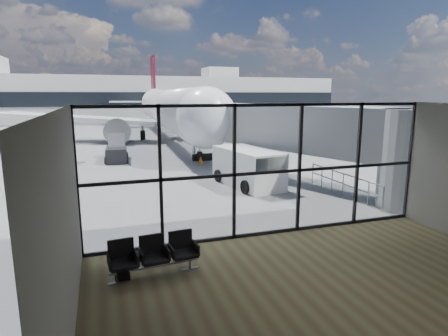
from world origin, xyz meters
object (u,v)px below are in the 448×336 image
seating_row (153,253)px  mobile_stairs (54,155)px  airliner (169,109)px  belt_loader (117,153)px  backpack (122,271)px  service_van (249,167)px

seating_row → mobile_stairs: bearing=98.0°
airliner → belt_loader: airliner is taller
seating_row → belt_loader: (-0.13, 18.48, 0.03)m
backpack → mobile_stairs: bearing=97.1°
seating_row → backpack: 0.90m
service_van → belt_loader: size_ratio=1.17×
seating_row → service_van: bearing=48.7°
seating_row → belt_loader: bearing=85.3°
airliner → belt_loader: 15.24m
service_van → airliner: bearing=80.5°
seating_row → backpack: (-0.83, -0.11, -0.32)m
service_van → belt_loader: bearing=112.7°
belt_loader → mobile_stairs: 4.19m
seating_row → belt_loader: 18.48m
airliner → belt_loader: size_ratio=10.12×
seating_row → belt_loader: size_ratio=0.59×
airliner → seating_row: bearing=-98.6°
belt_loader → backpack: bearing=-87.8°
backpack → service_van: bearing=47.2°
backpack → belt_loader: belt_loader is taller
backpack → mobile_stairs: size_ratio=0.14×
seating_row → airliner: bearing=73.9°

